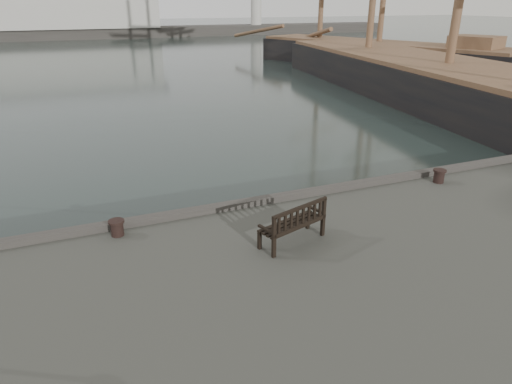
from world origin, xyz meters
TOP-DOWN VIEW (x-y plane):
  - ground at (0.00, 0.00)m, footprint 400.00×400.00m
  - breakwater at (-4.56, 92.00)m, footprint 140.00×9.50m
  - bench at (-0.09, -2.58)m, footprint 1.86×1.11m
  - bollard_left at (-3.99, -0.59)m, footprint 0.46×0.46m
  - bollard_right at (6.09, -0.81)m, footprint 0.50×0.50m
  - tall_ship_main at (20.99, 14.55)m, footprint 14.86×44.78m
  - tall_ship_far at (28.28, 32.62)m, footprint 17.00×30.38m

SIDE VIEW (x-z plane):
  - ground at x=0.00m, z-range 0.00..0.00m
  - tall_ship_main at x=20.99m, z-range -15.67..17.32m
  - tall_ship_far at x=28.28m, z-range -12.06..13.75m
  - bollard_left at x=-3.99m, z-range 1.56..1.98m
  - bollard_right at x=6.09m, z-range 1.56..2.00m
  - bench at x=-0.09m, z-range 1.38..2.39m
  - breakwater at x=-4.56m, z-range -1.80..10.40m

